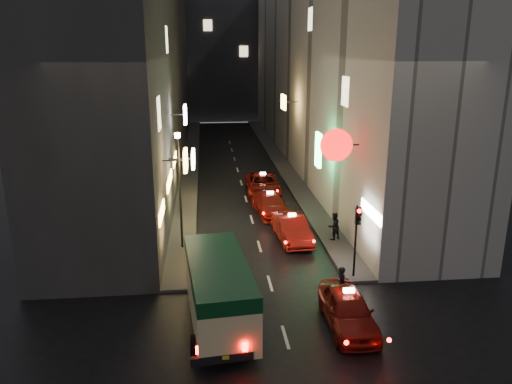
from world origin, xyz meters
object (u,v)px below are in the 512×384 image
object	(u,v)px
taxi_near	(348,307)
minibus	(219,285)
lamp_post	(180,183)
pedestrian_crossing	(342,282)
traffic_light	(357,226)

from	to	relation	value
taxi_near	minibus	bearing A→B (deg)	172.58
lamp_post	minibus	bearing A→B (deg)	-77.44
minibus	pedestrian_crossing	size ratio (longest dim) A/B	3.47
minibus	lamp_post	world-z (taller)	lamp_post
pedestrian_crossing	taxi_near	bearing A→B (deg)	159.94
taxi_near	pedestrian_crossing	xyz separation A→B (m)	(0.29, 1.94, 0.07)
pedestrian_crossing	lamp_post	xyz separation A→B (m)	(-7.02, 6.54, 2.80)
pedestrian_crossing	lamp_post	size ratio (longest dim) A/B	0.30
minibus	taxi_near	distance (m)	5.10
traffic_light	lamp_post	distance (m)	9.42
minibus	traffic_light	bearing A→B (deg)	27.04
taxi_near	lamp_post	size ratio (longest dim) A/B	0.86
pedestrian_crossing	traffic_light	distance (m)	2.92
minibus	lamp_post	xyz separation A→B (m)	(-1.74, 7.82, 2.03)
minibus	traffic_light	distance (m)	7.32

